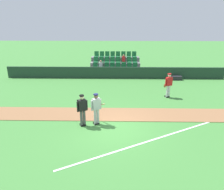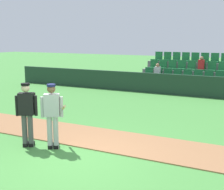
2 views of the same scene
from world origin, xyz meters
name	(u,v)px [view 2 (image 2 of 2)]	position (x,y,z in m)	size (l,w,h in m)	color
ground_plane	(74,159)	(0.00, 0.00, 0.00)	(80.00, 80.00, 0.00)	#42843A
infield_dirt_path	(105,139)	(0.00, 1.66, 0.01)	(28.00, 1.83, 0.03)	#936642
dugout_fence	(177,85)	(0.00, 9.53, 0.53)	(20.00, 0.16, 1.06)	#1E3828
stadium_bleachers	(186,79)	(0.00, 11.41, 0.61)	(5.00, 2.95, 2.05)	slate
batter_grey_jersey	(52,114)	(-0.91, 0.39, 0.97)	(0.74, 0.70, 1.76)	#B2B2B2
umpire_home_plate	(27,111)	(-1.63, 0.22, 1.00)	(0.54, 0.45, 1.76)	#4C4C4C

